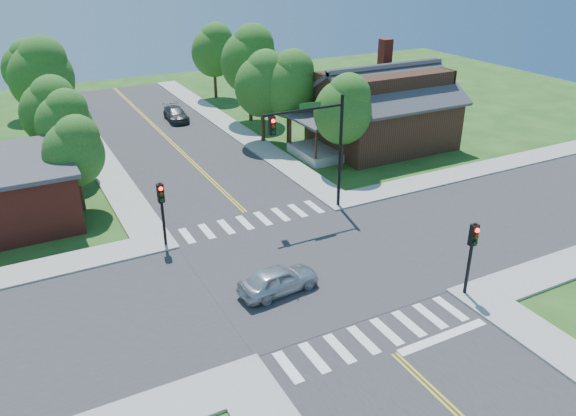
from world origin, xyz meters
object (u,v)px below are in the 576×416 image
signal_pole_se (472,246)px  car_silver (279,280)px  car_dgrey (176,114)px  house_ne (382,106)px  signal_pole_nw (162,203)px  signal_mast_ne (317,137)px

signal_pole_se → car_silver: size_ratio=0.93×
signal_pole_se → car_dgrey: bearing=95.4°
house_ne → car_dgrey: size_ratio=2.96×
car_silver → house_ne: bearing=-53.5°
house_ne → car_silver: size_ratio=3.18×
signal_pole_nw → car_dgrey: signal_pole_nw is taller
signal_mast_ne → house_ne: bearing=37.7°
signal_mast_ne → signal_pole_nw: (-9.51, -0.01, -2.19)m
signal_pole_se → car_silver: 9.08m
signal_mast_ne → car_silver: size_ratio=1.76×
signal_mast_ne → signal_pole_nw: 9.76m
signal_pole_nw → signal_pole_se: bearing=-45.0°
car_dgrey → car_silver: bearing=-94.8°
car_silver → car_dgrey: bearing=-13.9°
signal_pole_nw → car_silver: signal_pole_nw is taller
signal_pole_se → house_ne: bearing=64.4°
signal_pole_se → house_ne: size_ratio=0.29×
signal_mast_ne → signal_pole_se: 11.55m
car_silver → signal_pole_se: bearing=-124.8°
signal_mast_ne → house_ne: size_ratio=0.55×
signal_pole_nw → signal_mast_ne: bearing=0.1°
signal_pole_se → car_silver: signal_pole_se is taller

